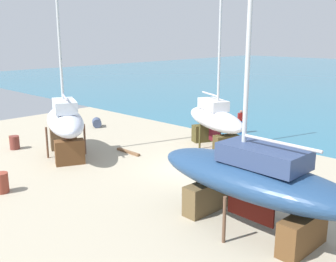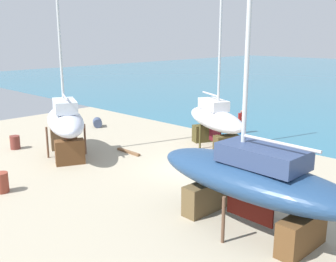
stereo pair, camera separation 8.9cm
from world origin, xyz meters
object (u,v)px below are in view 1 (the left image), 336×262
object	(u,v)px
worker	(241,121)
sailboat_far_slipway	(215,120)
barrel_tipped_center	(14,143)
barrel_rust_mid	(2,183)
barrel_ochre	(288,178)
sailboat_mid_port	(65,123)
sailboat_large_starboard	(253,179)
barrel_rust_near	(97,123)

from	to	relation	value
worker	sailboat_far_slipway	bearing A→B (deg)	-40.50
sailboat_far_slipway	barrel_tipped_center	distance (m)	12.49
sailboat_far_slipway	barrel_tipped_center	bearing A→B (deg)	-108.77
sailboat_far_slipway	barrel_rust_mid	size ratio (longest dim) A/B	11.02
barrel_ochre	sailboat_far_slipway	bearing A→B (deg)	157.46
sailboat_mid_port	sailboat_large_starboard	xyz separation A→B (m)	(12.58, -0.20, -0.09)
barrel_rust_near	barrel_rust_mid	world-z (taller)	barrel_rust_mid
sailboat_mid_port	worker	world-z (taller)	sailboat_mid_port
sailboat_far_slipway	sailboat_mid_port	xyz separation A→B (m)	(-4.99, -7.52, 0.25)
barrel_rust_near	sailboat_mid_port	bearing A→B (deg)	-49.22
sailboat_large_starboard	worker	size ratio (longest dim) A/B	7.49
sailboat_mid_port	barrel_ochre	size ratio (longest dim) A/B	13.01
sailboat_large_starboard	worker	distance (m)	14.61
sailboat_large_starboard	barrel_rust_near	xyz separation A→B (m)	(-17.51, 5.91, -1.58)
sailboat_large_starboard	barrel_rust_mid	bearing A→B (deg)	28.43
barrel_ochre	sailboat_mid_port	bearing A→B (deg)	-156.97
sailboat_mid_port	barrel_tipped_center	xyz separation A→B (m)	(-3.60, -1.45, -1.59)
sailboat_far_slipway	sailboat_mid_port	size ratio (longest dim) A/B	0.88
sailboat_large_starboard	worker	bearing A→B (deg)	-52.29
barrel_rust_near	worker	bearing A→B (deg)	33.36
sailboat_mid_port	barrel_rust_mid	size ratio (longest dim) A/B	12.50
barrel_tipped_center	barrel_ochre	distance (m)	16.28
worker	barrel_tipped_center	xyz separation A→B (m)	(-7.74, -13.14, -0.46)
sailboat_large_starboard	barrel_tipped_center	bearing A→B (deg)	6.79
sailboat_far_slipway	sailboat_mid_port	distance (m)	9.03
sailboat_mid_port	barrel_ochre	distance (m)	12.52
sailboat_far_slipway	worker	distance (m)	4.35
sailboat_far_slipway	barrel_rust_near	bearing A→B (deg)	-144.73
barrel_tipped_center	barrel_rust_mid	bearing A→B (deg)	-29.50
sailboat_mid_port	sailboat_large_starboard	distance (m)	12.58
sailboat_far_slipway	sailboat_large_starboard	xyz separation A→B (m)	(7.59, -7.71, 0.17)
barrel_rust_mid	barrel_rust_near	bearing A→B (deg)	125.45
sailboat_large_starboard	sailboat_mid_port	bearing A→B (deg)	1.46
sailboat_mid_port	sailboat_large_starboard	bearing A→B (deg)	-155.28
sailboat_mid_port	barrel_rust_near	world-z (taller)	sailboat_mid_port
sailboat_mid_port	barrel_ochre	bearing A→B (deg)	-131.36
barrel_rust_near	barrel_tipped_center	world-z (taller)	barrel_tipped_center
worker	barrel_tipped_center	world-z (taller)	worker
barrel_ochre	sailboat_large_starboard	bearing A→B (deg)	-77.01
worker	barrel_ochre	world-z (taller)	worker
barrel_rust_mid	barrel_ochre	bearing A→B (deg)	48.62
sailboat_mid_port	barrel_rust_near	size ratio (longest dim) A/B	12.27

